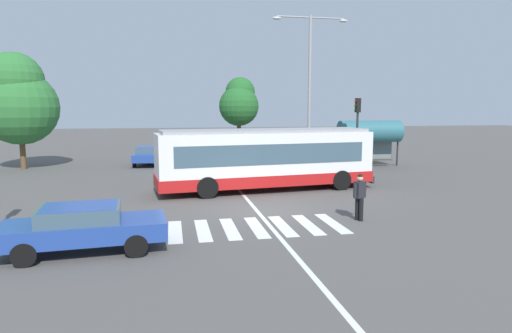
{
  "coord_description": "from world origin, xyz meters",
  "views": [
    {
      "loc": [
        -3.59,
        -16.79,
        4.04
      ],
      "look_at": [
        0.41,
        3.58,
        1.3
      ],
      "focal_mm": 30.51,
      "sensor_mm": 36.0,
      "label": 1
    }
  ],
  "objects_px": {
    "foreground_sedan": "(83,226)",
    "background_tree_left": "(18,100)",
    "twin_arm_street_lamp": "(310,77)",
    "parked_car_silver": "(188,154)",
    "city_transit_bus": "(266,159)",
    "parked_car_red": "(260,153)",
    "pedestrian_crossing_street": "(360,194)",
    "background_tree_right": "(239,102)",
    "bus_stop_shelter": "(370,132)",
    "traffic_light_far_corner": "(357,123)",
    "parked_car_blue": "(149,154)",
    "parked_car_black": "(226,154)"
  },
  "relations": [
    {
      "from": "foreground_sedan",
      "to": "background_tree_left",
      "type": "distance_m",
      "value": 20.81
    },
    {
      "from": "twin_arm_street_lamp",
      "to": "parked_car_silver",
      "type": "bearing_deg",
      "value": 152.47
    },
    {
      "from": "city_transit_bus",
      "to": "parked_car_red",
      "type": "height_order",
      "value": "city_transit_bus"
    },
    {
      "from": "pedestrian_crossing_street",
      "to": "twin_arm_street_lamp",
      "type": "height_order",
      "value": "twin_arm_street_lamp"
    },
    {
      "from": "twin_arm_street_lamp",
      "to": "background_tree_right",
      "type": "height_order",
      "value": "twin_arm_street_lamp"
    },
    {
      "from": "parked_car_red",
      "to": "background_tree_right",
      "type": "xyz_separation_m",
      "value": [
        -0.54,
        6.36,
        3.9
      ]
    },
    {
      "from": "bus_stop_shelter",
      "to": "city_transit_bus",
      "type": "bearing_deg",
      "value": -140.67
    },
    {
      "from": "traffic_light_far_corner",
      "to": "background_tree_left",
      "type": "xyz_separation_m",
      "value": [
        -21.69,
        5.51,
        1.49
      ]
    },
    {
      "from": "bus_stop_shelter",
      "to": "background_tree_left",
      "type": "distance_m",
      "value": 24.03
    },
    {
      "from": "traffic_light_far_corner",
      "to": "background_tree_left",
      "type": "height_order",
      "value": "background_tree_left"
    },
    {
      "from": "foreground_sedan",
      "to": "background_tree_left",
      "type": "bearing_deg",
      "value": 111.29
    },
    {
      "from": "parked_car_red",
      "to": "traffic_light_far_corner",
      "type": "height_order",
      "value": "traffic_light_far_corner"
    },
    {
      "from": "pedestrian_crossing_street",
      "to": "foreground_sedan",
      "type": "distance_m",
      "value": 9.36
    },
    {
      "from": "parked_car_blue",
      "to": "parked_car_red",
      "type": "relative_size",
      "value": 1.01
    },
    {
      "from": "bus_stop_shelter",
      "to": "pedestrian_crossing_street",
      "type": "bearing_deg",
      "value": -116.77
    },
    {
      "from": "bus_stop_shelter",
      "to": "foreground_sedan",
      "type": "bearing_deg",
      "value": -135.65
    },
    {
      "from": "traffic_light_far_corner",
      "to": "twin_arm_street_lamp",
      "type": "distance_m",
      "value": 4.38
    },
    {
      "from": "parked_car_silver",
      "to": "parked_car_black",
      "type": "relative_size",
      "value": 1.0
    },
    {
      "from": "city_transit_bus",
      "to": "foreground_sedan",
      "type": "xyz_separation_m",
      "value": [
        -7.13,
        -8.41,
        -0.82
      ]
    },
    {
      "from": "parked_car_red",
      "to": "pedestrian_crossing_street",
      "type": "bearing_deg",
      "value": -89.6
    },
    {
      "from": "parked_car_blue",
      "to": "parked_car_red",
      "type": "xyz_separation_m",
      "value": [
        8.16,
        -0.44,
        0.0
      ]
    },
    {
      "from": "traffic_light_far_corner",
      "to": "city_transit_bus",
      "type": "bearing_deg",
      "value": -144.36
    },
    {
      "from": "background_tree_right",
      "to": "parked_car_black",
      "type": "bearing_deg",
      "value": -107.6
    },
    {
      "from": "pedestrian_crossing_street",
      "to": "parked_car_red",
      "type": "xyz_separation_m",
      "value": [
        -0.12,
        17.56,
        -0.2
      ]
    },
    {
      "from": "foreground_sedan",
      "to": "twin_arm_street_lamp",
      "type": "xyz_separation_m",
      "value": [
        11.61,
        15.33,
        5.4
      ]
    },
    {
      "from": "traffic_light_far_corner",
      "to": "background_tree_right",
      "type": "distance_m",
      "value": 13.58
    },
    {
      "from": "pedestrian_crossing_street",
      "to": "twin_arm_street_lamp",
      "type": "relative_size",
      "value": 0.17
    },
    {
      "from": "parked_car_silver",
      "to": "parked_car_red",
      "type": "xyz_separation_m",
      "value": [
        5.32,
        -0.04,
        0.0
      ]
    },
    {
      "from": "pedestrian_crossing_street",
      "to": "parked_car_red",
      "type": "distance_m",
      "value": 17.56
    },
    {
      "from": "bus_stop_shelter",
      "to": "background_tree_right",
      "type": "height_order",
      "value": "background_tree_right"
    },
    {
      "from": "twin_arm_street_lamp",
      "to": "parked_car_red",
      "type": "bearing_deg",
      "value": 122.09
    },
    {
      "from": "foreground_sedan",
      "to": "bus_stop_shelter",
      "type": "distance_m",
      "value": 22.85
    },
    {
      "from": "pedestrian_crossing_street",
      "to": "twin_arm_street_lamp",
      "type": "bearing_deg",
      "value": 79.81
    },
    {
      "from": "background_tree_left",
      "to": "twin_arm_street_lamp",
      "type": "bearing_deg",
      "value": -11.06
    },
    {
      "from": "parked_car_black",
      "to": "pedestrian_crossing_street",
      "type": "bearing_deg",
      "value": -81.24
    },
    {
      "from": "parked_car_black",
      "to": "background_tree_right",
      "type": "xyz_separation_m",
      "value": [
        2.04,
        6.41,
        3.9
      ]
    },
    {
      "from": "pedestrian_crossing_street",
      "to": "parked_car_blue",
      "type": "distance_m",
      "value": 19.81
    },
    {
      "from": "twin_arm_street_lamp",
      "to": "traffic_light_far_corner",
      "type": "bearing_deg",
      "value": -33.99
    },
    {
      "from": "parked_car_blue",
      "to": "parked_car_silver",
      "type": "xyz_separation_m",
      "value": [
        2.84,
        -0.4,
        0.0
      ]
    },
    {
      "from": "traffic_light_far_corner",
      "to": "twin_arm_street_lamp",
      "type": "relative_size",
      "value": 0.47
    },
    {
      "from": "pedestrian_crossing_street",
      "to": "background_tree_right",
      "type": "xyz_separation_m",
      "value": [
        -0.66,
        23.92,
        3.7
      ]
    },
    {
      "from": "traffic_light_far_corner",
      "to": "parked_car_blue",
      "type": "bearing_deg",
      "value": 154.8
    },
    {
      "from": "parked_car_black",
      "to": "parked_car_red",
      "type": "xyz_separation_m",
      "value": [
        2.57,
        0.06,
        0.0
      ]
    },
    {
      "from": "city_transit_bus",
      "to": "twin_arm_street_lamp",
      "type": "height_order",
      "value": "twin_arm_street_lamp"
    },
    {
      "from": "foreground_sedan",
      "to": "background_tree_right",
      "type": "bearing_deg",
      "value": 71.69
    },
    {
      "from": "pedestrian_crossing_street",
      "to": "traffic_light_far_corner",
      "type": "relative_size",
      "value": 0.36
    },
    {
      "from": "bus_stop_shelter",
      "to": "twin_arm_street_lamp",
      "type": "relative_size",
      "value": 0.44
    },
    {
      "from": "parked_car_black",
      "to": "parked_car_silver",
      "type": "bearing_deg",
      "value": 177.95
    },
    {
      "from": "bus_stop_shelter",
      "to": "background_tree_left",
      "type": "height_order",
      "value": "background_tree_left"
    },
    {
      "from": "parked_car_black",
      "to": "parked_car_blue",
      "type": "bearing_deg",
      "value": 174.94
    }
  ]
}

